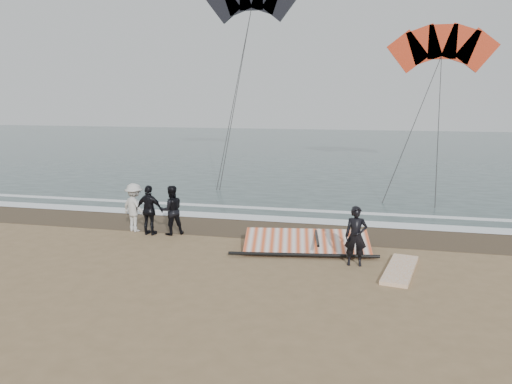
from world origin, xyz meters
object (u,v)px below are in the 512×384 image
at_px(board_white, 400,270).
at_px(board_cream, 301,242).
at_px(sail_rig, 305,243).
at_px(man_main, 356,236).

distance_m(board_white, board_cream, 3.51).
bearing_deg(board_white, sail_rig, 163.27).
xyz_separation_m(board_white, sail_rig, (-2.74, 1.41, 0.15)).
xyz_separation_m(man_main, board_white, (1.20, -0.25, -0.78)).
bearing_deg(man_main, board_white, -14.23).
height_order(man_main, sail_rig, man_main).
xyz_separation_m(board_cream, sail_rig, (0.21, -0.50, 0.14)).
bearing_deg(man_main, sail_rig, 140.18).
relative_size(board_white, board_cream, 1.02).
relative_size(man_main, sail_rig, 0.39).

